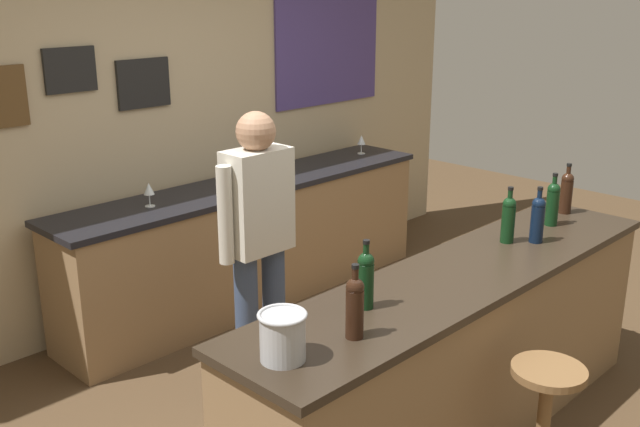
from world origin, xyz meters
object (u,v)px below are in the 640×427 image
object	(u,v)px
ice_bucket	(283,335)
wine_glass_b	(237,167)
wine_bottle_c	(508,218)
wine_glass_c	(284,162)
bartender	(259,237)
wine_bottle_a	(355,305)
wine_bottle_b	(366,278)
wine_bottle_d	(538,218)
wine_bottle_f	(567,191)
bar_stool	(544,413)
wine_glass_d	(361,141)
wine_bottle_e	(553,202)
wine_glass_a	(149,190)

from	to	relation	value
ice_bucket	wine_glass_b	bearing A→B (deg)	54.30
wine_bottle_c	wine_glass_c	world-z (taller)	wine_bottle_c
bartender	wine_bottle_a	xyz separation A→B (m)	(-0.48, -1.13, 0.12)
wine_bottle_b	wine_bottle_d	bearing A→B (deg)	-4.75
wine_bottle_f	bar_stool	bearing A→B (deg)	-154.58
wine_bottle_d	wine_glass_d	size ratio (longest dim) A/B	1.97
wine_bottle_c	wine_glass_d	bearing A→B (deg)	61.16
wine_bottle_d	ice_bucket	bearing A→B (deg)	179.28
bar_stool	wine_bottle_e	bearing A→B (deg)	28.57
wine_bottle_b	wine_glass_c	world-z (taller)	wine_bottle_b
wine_glass_c	wine_glass_d	xyz separation A→B (m)	(0.95, 0.10, 0.00)
wine_bottle_e	wine_glass_a	world-z (taller)	wine_bottle_e
bartender	wine_glass_b	size ratio (longest dim) A/B	10.45
wine_bottle_a	wine_bottle_f	distance (m)	2.11
ice_bucket	wine_glass_d	world-z (taller)	ice_bucket
wine_bottle_c	wine_bottle_d	distance (m)	0.16
wine_bottle_a	wine_glass_b	bearing A→B (deg)	61.13
wine_bottle_c	wine_bottle_d	size ratio (longest dim) A/B	1.00
wine_bottle_a	wine_glass_d	xyz separation A→B (m)	(2.50, 2.17, -0.05)
wine_glass_a	wine_glass_c	size ratio (longest dim) A/B	1.00
wine_bottle_f	wine_glass_a	bearing A→B (deg)	130.09
bartender	wine_glass_a	xyz separation A→B (m)	(-0.03, 1.01, 0.07)
wine_bottle_d	wine_glass_d	world-z (taller)	wine_bottle_d
wine_glass_d	wine_bottle_d	bearing A→B (deg)	-115.21
wine_bottle_c	wine_bottle_d	world-z (taller)	same
wine_glass_a	wine_glass_b	distance (m)	0.76
wine_glass_d	wine_bottle_e	bearing A→B (deg)	-108.35
wine_bottle_a	wine_bottle_b	world-z (taller)	same
wine_glass_b	wine_glass_c	bearing A→B (deg)	-18.42
wine_glass_a	wine_glass_b	size ratio (longest dim) A/B	1.00
wine_glass_c	wine_glass_d	bearing A→B (deg)	5.90
wine_bottle_c	wine_bottle_e	xyz separation A→B (m)	(0.43, -0.03, 0.00)
wine_glass_c	wine_glass_d	distance (m)	0.96
bar_stool	wine_bottle_a	distance (m)	1.05
wine_bottle_f	wine_bottle_c	bearing A→B (deg)	-177.94
ice_bucket	wine_glass_a	world-z (taller)	ice_bucket
wine_bottle_c	ice_bucket	distance (m)	1.71
wine_glass_a	wine_bottle_e	bearing A→B (deg)	-55.61
wine_bottle_a	wine_bottle_e	bearing A→B (deg)	4.03
wine_bottle_c	wine_bottle_f	size ratio (longest dim) A/B	1.00
bar_stool	wine_glass_b	distance (m)	2.76
ice_bucket	wine_glass_a	size ratio (longest dim) A/B	1.21
wine_glass_a	wine_glass_c	bearing A→B (deg)	-3.11
bar_stool	wine_glass_d	distance (m)	3.24
wine_bottle_b	wine_glass_c	distance (m)	2.33
bar_stool	wine_bottle_b	world-z (taller)	wine_bottle_b
ice_bucket	wine_glass_b	distance (m)	2.61
wine_bottle_b	wine_glass_b	bearing A→B (deg)	64.54
wine_bottle_b	wine_glass_c	bearing A→B (deg)	55.63
wine_glass_b	bartender	bearing A→B (deg)	-124.30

